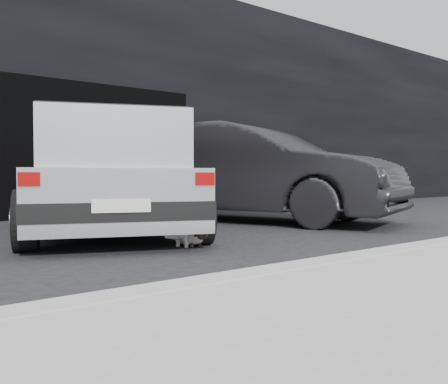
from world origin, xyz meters
TOP-DOWN VIEW (x-y plane):
  - ground at (0.00, 0.00)m, footprint 80.00×80.00m
  - building_facade at (1.00, 6.00)m, footprint 34.00×4.00m
  - garage_opening at (1.00, 3.99)m, footprint 4.00×0.10m
  - curb at (1.00, -2.60)m, footprint 18.00×0.25m
  - silver_hatchback at (-0.23, 1.10)m, footprint 3.44×4.74m
  - second_car at (2.59, 1.29)m, footprint 3.48×5.43m
  - cat_siamese at (-0.06, -0.62)m, footprint 0.29×0.68m
  - cat_white at (0.04, -0.57)m, footprint 0.81×0.36m

SIDE VIEW (x-z plane):
  - ground at x=0.00m, z-range 0.00..0.00m
  - curb at x=1.00m, z-range 0.00..0.12m
  - cat_siamese at x=-0.06m, z-range -0.01..0.23m
  - cat_white at x=0.04m, z-range -0.01..0.38m
  - second_car at x=2.59m, z-range 0.00..1.69m
  - silver_hatchback at x=-0.23m, z-range 0.07..1.67m
  - garage_opening at x=1.00m, z-range 0.00..2.60m
  - building_facade at x=1.00m, z-range 0.00..5.00m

